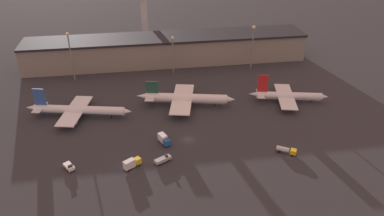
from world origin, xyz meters
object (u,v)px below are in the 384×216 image
Objects in this scene: service_vehicle_0 at (69,167)px; service_vehicle_1 at (132,163)px; service_vehicle_3 at (164,139)px; service_vehicle_4 at (163,159)px; airplane_0 at (78,110)px; service_vehicle_2 at (286,150)px; airplane_2 at (288,96)px; airplane_1 at (185,98)px.

service_vehicle_1 is at bearing 50.19° from service_vehicle_0.
service_vehicle_3 is (13.22, 14.04, -0.03)m from service_vehicle_1.
service_vehicle_4 reaches higher than service_vehicle_0.
airplane_0 is 7.12× the size of service_vehicle_4.
airplane_0 is 6.41× the size of service_vehicle_2.
service_vehicle_0 is at bearing 149.91° from service_vehicle_4.
service_vehicle_0 is 0.81× the size of service_vehicle_1.
service_vehicle_2 is at bearing 54.87° from service_vehicle_0.
service_vehicle_1 is at bearing -147.60° from service_vehicle_2.
service_vehicle_1 reaches higher than service_vehicle_0.
service_vehicle_4 is at bearing -136.23° from airplane_2.
airplane_2 is 44.12m from service_vehicle_2.
service_vehicle_1 is 19.29m from service_vehicle_3.
airplane_2 is at bearing 77.85° from service_vehicle_0.
service_vehicle_2 is (83.40, -41.93, -1.87)m from airplane_0.
service_vehicle_2 is at bearing -99.20° from airplane_2.
service_vehicle_0 is (0.49, -38.78, -2.20)m from airplane_0.
airplane_2 is (50.07, -4.07, -0.57)m from airplane_1.
service_vehicle_2 is at bearing 48.55° from service_vehicle_3.
service_vehicle_4 is at bearing -149.52° from service_vehicle_2.
airplane_0 is 1.03× the size of airplane_1.
airplane_0 is at bearing 103.19° from service_vehicle_4.
airplane_2 is at bearing 88.38° from service_vehicle_3.
airplane_2 is at bearing 8.09° from airplane_1.
service_vehicle_1 is 0.92× the size of service_vehicle_2.
airplane_1 is at bearing 159.54° from service_vehicle_2.
airplane_1 is at bearing 97.34° from service_vehicle_0.
airplane_0 is 6.99× the size of service_vehicle_1.
airplane_1 is 1.23× the size of airplane_2.
service_vehicle_0 is 23.05m from service_vehicle_1.
service_vehicle_0 is 34.64m from service_vehicle_4.
service_vehicle_2 is at bearing -40.50° from airplane_1.
service_vehicle_1 is 1.02× the size of service_vehicle_4.
airplane_2 is (99.87, -1.03, -0.23)m from airplane_0.
service_vehicle_1 is at bearing -67.59° from service_vehicle_3.
service_vehicle_3 is at bearing 55.19° from service_vehicle_4.
airplane_0 is 99.88m from airplane_2.
service_vehicle_1 is at bearing -139.37° from airplane_2.
service_vehicle_4 reaches higher than service_vehicle_2.
airplane_1 is 6.76× the size of service_vehicle_1.
service_vehicle_2 is 49.00m from service_vehicle_3.
airplane_0 reaches higher than service_vehicle_4.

